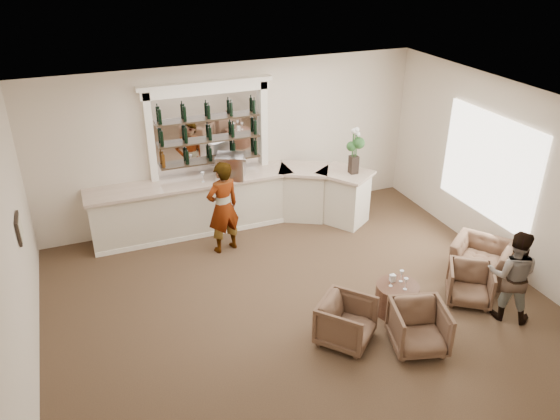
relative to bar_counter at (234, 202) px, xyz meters
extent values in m
plane|color=brown|center=(0.16, -3.00, -0.57)|extent=(8.00, 8.00, 0.00)
cube|color=beige|center=(0.16, 0.50, 1.08)|extent=(8.00, 0.04, 3.30)
cube|color=beige|center=(-3.84, -3.00, 1.08)|extent=(0.04, 7.00, 3.30)
cube|color=beige|center=(4.16, -3.00, 1.08)|extent=(0.04, 7.00, 3.30)
cube|color=white|center=(0.16, -3.00, 2.73)|extent=(8.00, 7.00, 0.04)
cube|color=white|center=(4.13, -2.50, 1.13)|extent=(0.05, 2.40, 1.90)
cube|color=black|center=(-3.81, -1.80, 1.08)|extent=(0.04, 0.46, 0.38)
cube|color=beige|center=(-3.78, -1.80, 1.08)|extent=(0.01, 0.38, 0.30)
cube|color=beige|center=(-0.84, 0.15, -0.03)|extent=(4.00, 0.70, 1.08)
cube|color=beige|center=(-0.84, 0.13, 0.54)|extent=(4.10, 0.82, 0.06)
cube|color=beige|center=(1.51, -0.08, -0.03)|extent=(1.12, 1.04, 1.08)
cube|color=beige|center=(1.51, -0.10, 0.54)|extent=(1.27, 1.19, 0.06)
cube|color=beige|center=(2.21, -0.60, -0.03)|extent=(1.08, 1.14, 1.08)
cube|color=beige|center=(2.21, -0.62, 0.54)|extent=(1.24, 1.29, 0.06)
cube|color=white|center=(-0.84, -0.18, -0.52)|extent=(4.00, 0.06, 0.10)
cube|color=white|center=(-0.34, 0.48, 1.38)|extent=(2.15, 0.02, 1.65)
cube|color=white|center=(-1.49, 0.42, 0.88)|extent=(0.14, 0.16, 2.90)
cube|color=white|center=(0.81, 0.42, 0.88)|extent=(0.14, 0.16, 2.90)
cube|color=white|center=(-0.34, 0.42, 2.27)|extent=(2.52, 0.16, 0.18)
cube|color=white|center=(-0.34, 0.42, 2.39)|extent=(2.64, 0.20, 0.08)
cube|color=#302418|center=(-0.34, 0.37, 0.81)|extent=(2.05, 0.20, 0.03)
cube|color=#302418|center=(-0.34, 0.37, 1.25)|extent=(2.05, 0.20, 0.03)
cube|color=#302418|center=(-0.34, 0.37, 1.69)|extent=(2.05, 0.20, 0.03)
cylinder|color=#503322|center=(1.56, -3.71, -0.32)|extent=(0.69, 0.69, 0.50)
imported|color=gray|center=(-0.46, -0.81, 0.34)|extent=(0.76, 0.59, 1.83)
imported|color=gray|center=(3.12, -4.45, 0.19)|extent=(0.94, 0.93, 1.53)
imported|color=brown|center=(0.46, -4.05, -0.22)|extent=(1.08, 1.08, 0.71)
imported|color=brown|center=(1.38, -4.56, -0.21)|extent=(0.95, 0.97, 0.72)
imported|color=brown|center=(2.84, -3.90, -0.25)|extent=(0.98, 0.99, 0.65)
imported|color=brown|center=(3.56, -3.32, -0.26)|extent=(1.27, 1.30, 0.64)
cube|color=silver|center=(-0.05, -0.02, 0.81)|extent=(0.69, 0.64, 0.48)
cube|color=black|center=(2.33, -0.71, 0.75)|extent=(0.17, 0.17, 0.37)
cube|color=silver|center=(1.54, -3.57, -0.01)|extent=(0.08, 0.08, 0.12)
camera|label=1|loc=(-2.83, -9.69, 4.92)|focal=35.00mm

